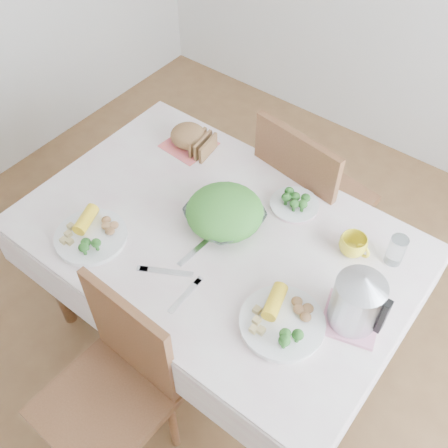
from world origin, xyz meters
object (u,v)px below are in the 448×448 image
Objects in this scene: chair_far at (315,201)px; salad_bowl at (225,217)px; electric_kettle at (357,300)px; dining_table at (218,291)px; dinner_plate_left at (91,237)px; yellow_mug at (353,245)px; dinner_plate_right at (282,323)px; chair_near at (101,404)px.

chair_far is 0.68m from salad_bowl.
electric_kettle is at bearing 134.77° from chair_far.
dinner_plate_left is (-0.37, -0.31, 0.40)m from dining_table.
chair_far is at bearing 131.46° from yellow_mug.
yellow_mug is 0.30m from electric_kettle.
electric_kettle reaches higher than dinner_plate_right.
chair_far is 3.42× the size of dinner_plate_right.
yellow_mug is (0.36, -0.41, 0.34)m from chair_far.
chair_near is 1.08m from yellow_mug.
electric_kettle reaches higher than dinner_plate_left.
chair_near is (0.01, -0.69, 0.09)m from dining_table.
salad_bowl is (-0.10, -0.58, 0.33)m from chair_far.
chair_far is 9.50× the size of yellow_mug.
chair_near is 0.93× the size of chair_far.
salad_bowl is 0.49m from dinner_plate_right.
dining_table is 0.43m from salad_bowl.
dinner_plate_right is 0.26m from electric_kettle.
dinner_plate_left is at bearing -156.66° from electric_kettle.
dinner_plate_left is at bearing -133.20° from salad_bowl.
yellow_mug is at bearing 28.08° from dining_table.
chair_near is at bearing -88.41° from salad_bowl.
electric_kettle reaches higher than dining_table.
dinner_plate_right is (0.41, 0.51, 0.31)m from chair_near.
dinner_plate_left is 0.79m from dinner_plate_right.
dining_table is at bearing 89.91° from chair_far.
yellow_mug is at bearing 139.30° from chair_far.
yellow_mug reaches higher than salad_bowl.
yellow_mug reaches higher than dinner_plate_left.
chair_far is 0.64m from yellow_mug.
salad_bowl is at bearing 87.84° from chair_far.
salad_bowl reaches higher than dining_table.
chair_far is 4.28× the size of electric_kettle.
chair_near is at bearing -89.29° from dining_table.
dinner_plate_left is (-0.35, -0.38, -0.02)m from salad_bowl.
salad_bowl is 1.22× the size of electric_kettle.
dining_table is 0.69m from chair_near.
dinner_plate_left reaches higher than dining_table.
chair_far is at bearing 82.07° from dining_table.
chair_far is at bearing 88.49° from chair_near.
dinner_plate_right reaches higher than dining_table.
chair_near is 0.61m from dinner_plate_left.
dinner_plate_right is at bearing 9.73° from dinner_plate_left.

